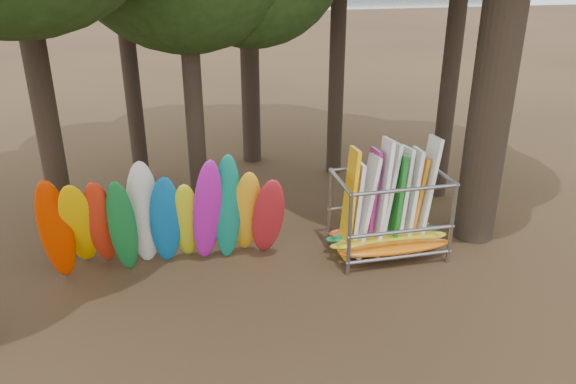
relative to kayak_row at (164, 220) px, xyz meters
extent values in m
plane|color=#47331E|center=(2.96, -0.83, -1.30)|extent=(120.00, 120.00, 0.00)
plane|color=gray|center=(2.96, 59.17, -1.30)|extent=(160.00, 160.00, 0.00)
cylinder|color=black|center=(-2.45, 2.11, 4.26)|extent=(0.55, 0.55, 11.12)
cylinder|color=black|center=(-0.63, 5.76, 3.90)|extent=(0.48, 0.48, 10.41)
cylinder|color=black|center=(0.93, 1.94, 3.00)|extent=(0.44, 0.44, 8.60)
ellipsoid|color=#CC2E00|center=(-2.23, -0.04, 0.01)|extent=(0.72, 1.07, 2.71)
ellipsoid|color=#FFBC00|center=(-1.77, 0.08, 0.00)|extent=(0.87, 2.03, 2.75)
ellipsoid|color=red|center=(-1.32, 0.11, -0.02)|extent=(0.70, 1.73, 2.72)
ellipsoid|color=#13652B|center=(-0.87, -0.15, -0.03)|extent=(0.61, 1.21, 2.65)
ellipsoid|color=silver|center=(-0.41, 0.13, 0.11)|extent=(0.83, 1.24, 2.91)
ellipsoid|color=#0C5FA2|center=(0.04, 0.02, -0.06)|extent=(0.80, 1.28, 2.59)
ellipsoid|color=#C0CB1A|center=(0.50, 0.13, -0.16)|extent=(0.66, 1.39, 2.40)
ellipsoid|color=#AF18A9|center=(0.95, -0.14, 0.14)|extent=(0.83, 1.53, 3.00)
ellipsoid|color=#0E7964|center=(1.40, -0.07, 0.14)|extent=(0.65, 1.15, 2.97)
ellipsoid|color=#F2AB1D|center=(1.86, 0.06, -0.06)|extent=(0.70, 1.51, 2.61)
ellipsoid|color=#AE1C26|center=(2.31, -0.12, -0.14)|extent=(0.73, 1.42, 2.45)
ellipsoid|color=#C95B0B|center=(5.17, -0.85, -0.88)|extent=(2.75, 0.55, 0.24)
ellipsoid|color=gold|center=(5.17, -0.47, -0.88)|extent=(2.97, 0.55, 0.24)
ellipsoid|color=#176A32|center=(5.17, -0.12, -0.88)|extent=(2.96, 0.55, 0.24)
ellipsoid|color=#DB4510|center=(5.17, 0.14, -0.88)|extent=(2.65, 0.55, 0.24)
cube|color=#E8A20C|center=(4.22, -0.19, 0.02)|extent=(0.36, 0.78, 2.67)
cube|color=silver|center=(4.41, -0.09, -0.17)|extent=(0.35, 0.75, 2.29)
cube|color=silver|center=(4.60, -0.24, -0.06)|extent=(0.55, 0.77, 2.49)
cube|color=#931869|center=(4.79, -0.04, -0.04)|extent=(0.36, 0.77, 2.56)
cube|color=silver|center=(4.98, -0.24, 0.12)|extent=(0.38, 0.79, 2.86)
cube|color=white|center=(5.17, -0.07, 0.04)|extent=(0.54, 0.79, 2.71)
cube|color=#16671D|center=(5.36, -0.24, -0.08)|extent=(0.35, 0.76, 2.48)
cube|color=white|center=(5.55, -0.05, -0.04)|extent=(0.40, 0.79, 2.56)
cube|color=silver|center=(5.74, -0.22, -0.04)|extent=(0.40, 0.76, 2.56)
cube|color=orange|center=(5.93, -0.03, -0.16)|extent=(0.47, 0.75, 2.30)
cube|color=silver|center=(6.12, -0.17, 0.09)|extent=(0.50, 0.79, 2.80)
camera|label=1|loc=(0.18, -11.41, 5.42)|focal=35.00mm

